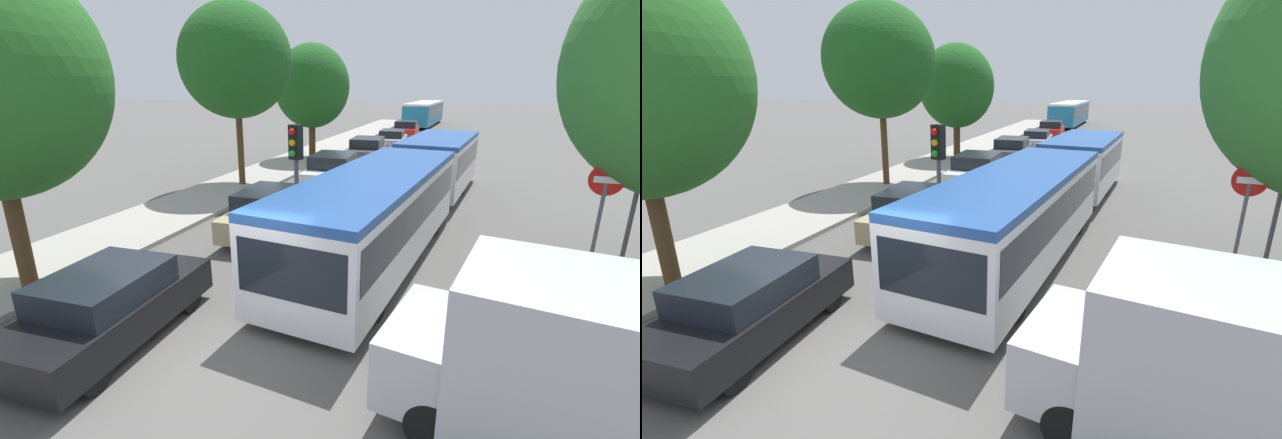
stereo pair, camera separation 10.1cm
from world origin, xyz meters
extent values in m
plane|color=#565451|center=(0.00, 0.00, 0.00)|extent=(200.00, 200.00, 0.00)
cube|color=#9E998E|center=(-6.22, 22.13, 0.07)|extent=(3.20, 54.26, 0.14)
cube|color=silver|center=(1.42, 5.17, 1.20)|extent=(3.24, 8.94, 1.89)
cube|color=black|center=(1.42, 5.17, 1.54)|extent=(3.22, 8.60, 0.83)
cube|color=#234C93|center=(1.42, 5.17, 2.23)|extent=(3.24, 8.94, 0.18)
cube|color=silver|center=(2.27, 13.41, 1.20)|extent=(2.95, 6.19, 1.89)
cube|color=black|center=(2.27, 13.41, 1.54)|extent=(2.95, 5.96, 0.83)
cube|color=#234C93|center=(2.27, 13.41, 2.23)|extent=(2.95, 6.19, 0.18)
cylinder|color=black|center=(1.92, 9.98, 1.20)|extent=(1.82, 1.10, 1.74)
cube|color=black|center=(0.97, 0.86, 1.42)|extent=(2.06, 0.31, 1.01)
cylinder|color=black|center=(2.11, 2.29, 0.46)|extent=(0.37, 0.94, 0.92)
cylinder|color=black|center=(0.15, 2.49, 0.46)|extent=(0.37, 0.94, 0.92)
cylinder|color=black|center=(2.69, 7.85, 0.46)|extent=(0.37, 0.94, 0.92)
cylinder|color=black|center=(0.73, 8.06, 0.46)|extent=(0.37, 0.94, 0.92)
cylinder|color=black|center=(3.25, 13.31, 0.46)|extent=(0.37, 0.94, 0.92)
cylinder|color=black|center=(1.29, 13.52, 0.46)|extent=(0.37, 0.94, 0.92)
cube|color=teal|center=(-1.95, 44.26, 1.29)|extent=(3.06, 11.74, 2.03)
cube|color=black|center=(-1.95, 44.26, 1.66)|extent=(3.05, 11.16, 0.85)
cube|color=silver|center=(-1.95, 44.26, 2.41)|extent=(3.06, 11.74, 0.20)
cylinder|color=black|center=(-2.88, 48.15, 0.51)|extent=(0.34, 1.02, 1.01)
cylinder|color=black|center=(-0.71, 48.06, 0.51)|extent=(0.34, 1.02, 1.01)
cylinder|color=black|center=(-3.18, 40.82, 0.51)|extent=(0.34, 1.02, 1.01)
cylinder|color=black|center=(-1.01, 40.73, 0.51)|extent=(0.34, 1.02, 1.01)
cube|color=black|center=(-2.12, 0.02, 0.56)|extent=(1.87, 4.01, 0.63)
cube|color=black|center=(-2.12, -0.07, 1.12)|extent=(1.64, 2.13, 0.49)
cylinder|color=black|center=(-2.89, 1.24, 0.30)|extent=(0.24, 0.61, 0.60)
cylinder|color=black|center=(-1.50, 1.32, 0.30)|extent=(0.24, 0.61, 0.60)
cylinder|color=black|center=(-2.75, -1.27, 0.30)|extent=(0.24, 0.61, 0.60)
cylinder|color=black|center=(-1.36, -1.19, 0.30)|extent=(0.24, 0.61, 0.60)
cube|color=tan|center=(-2.02, 6.17, 0.58)|extent=(1.93, 4.12, 0.65)
cube|color=black|center=(-2.01, 6.08, 1.15)|extent=(1.69, 2.20, 0.50)
cylinder|color=black|center=(-2.81, 7.43, 0.31)|extent=(0.24, 0.63, 0.62)
cylinder|color=black|center=(-1.37, 7.50, 0.31)|extent=(0.24, 0.63, 0.62)
cylinder|color=black|center=(-2.66, 4.85, 0.31)|extent=(0.24, 0.63, 0.62)
cylinder|color=black|center=(-1.23, 4.92, 0.31)|extent=(0.24, 0.63, 0.62)
cube|color=white|center=(-2.10, 12.63, 0.62)|extent=(2.08, 4.44, 0.70)
cube|color=black|center=(-2.10, 12.52, 1.24)|extent=(1.82, 2.37, 0.54)
cylinder|color=black|center=(-2.95, 13.97, 0.33)|extent=(0.26, 0.67, 0.66)
cylinder|color=black|center=(-1.40, 14.06, 0.33)|extent=(0.26, 0.67, 0.66)
cylinder|color=black|center=(-2.80, 11.20, 0.33)|extent=(0.26, 0.67, 0.66)
cylinder|color=black|center=(-1.25, 11.28, 0.33)|extent=(0.26, 0.67, 0.66)
cube|color=#47474C|center=(-2.18, 19.15, 0.61)|extent=(2.02, 4.33, 0.69)
cube|color=black|center=(-2.18, 19.05, 1.21)|extent=(1.77, 2.31, 0.52)
cylinder|color=black|center=(-3.01, 20.47, 0.32)|extent=(0.26, 0.66, 0.65)
cylinder|color=black|center=(-1.50, 20.55, 0.32)|extent=(0.26, 0.66, 0.65)
cylinder|color=black|center=(-2.86, 17.76, 0.32)|extent=(0.26, 0.66, 0.65)
cylinder|color=black|center=(-1.35, 17.84, 0.32)|extent=(0.26, 0.66, 0.65)
cube|color=#B7BABF|center=(-1.82, 24.90, 0.57)|extent=(1.90, 4.05, 0.64)
cube|color=black|center=(-1.82, 24.81, 1.13)|extent=(1.66, 2.16, 0.49)
cylinder|color=black|center=(-2.60, 26.13, 0.30)|extent=(0.24, 0.62, 0.60)
cylinder|color=black|center=(-1.19, 26.21, 0.30)|extent=(0.24, 0.62, 0.60)
cylinder|color=black|center=(-2.46, 23.59, 0.30)|extent=(0.24, 0.62, 0.60)
cylinder|color=black|center=(-1.05, 23.67, 0.30)|extent=(0.24, 0.62, 0.60)
cube|color=#B21E19|center=(-1.89, 31.43, 0.62)|extent=(2.06, 4.41, 0.70)
cube|color=black|center=(-1.89, 31.33, 1.23)|extent=(1.81, 2.35, 0.53)
cylinder|color=black|center=(-2.74, 32.77, 0.33)|extent=(0.26, 0.67, 0.66)
cylinder|color=black|center=(-1.20, 32.86, 0.33)|extent=(0.26, 0.67, 0.66)
cylinder|color=black|center=(-2.58, 30.01, 0.33)|extent=(0.26, 0.67, 0.66)
cylinder|color=black|center=(-1.05, 30.10, 0.33)|extent=(0.26, 0.67, 0.66)
cube|color=#B7BABF|center=(3.23, 0.32, 0.84)|extent=(1.18, 2.02, 1.00)
cylinder|color=black|center=(3.50, -0.57, 0.36)|extent=(0.75, 0.35, 0.72)
cylinder|color=black|center=(3.76, 1.09, 0.36)|extent=(0.75, 0.35, 0.72)
cylinder|color=#56595E|center=(-0.80, 5.34, 1.70)|extent=(0.12, 0.12, 3.40)
cube|color=black|center=(-0.80, 5.34, 2.95)|extent=(0.37, 0.31, 0.90)
sphere|color=red|center=(-0.84, 5.19, 3.23)|extent=(0.18, 0.18, 0.18)
sphere|color=#EAAD14|center=(-0.84, 5.19, 2.95)|extent=(0.18, 0.18, 0.18)
sphere|color=green|center=(-0.84, 5.19, 2.67)|extent=(0.18, 0.18, 0.18)
cylinder|color=#56595E|center=(6.34, 5.37, 1.20)|extent=(0.08, 0.08, 2.40)
cylinder|color=red|center=(6.34, 5.37, 2.47)|extent=(0.70, 0.03, 0.70)
cube|color=white|center=(6.34, 5.35, 2.47)|extent=(0.50, 0.04, 0.14)
cylinder|color=#56595E|center=(7.22, 6.30, 1.80)|extent=(0.10, 0.10, 3.60)
cylinder|color=#51381E|center=(-5.20, 0.75, 1.39)|extent=(0.33, 0.33, 2.77)
ellipsoid|color=#3D7F38|center=(-4.75, 1.01, 3.83)|extent=(2.69, 2.69, 2.59)
cylinder|color=#51381E|center=(-6.00, 11.39, 1.78)|extent=(0.28, 0.28, 3.57)
ellipsoid|color=#1E561E|center=(-6.00, 11.39, 5.31)|extent=(4.66, 4.66, 4.64)
cylinder|color=#51381E|center=(-5.58, 19.11, 1.25)|extent=(0.40, 0.40, 2.51)
ellipsoid|color=#1E561E|center=(-5.58, 19.11, 4.28)|extent=(4.35, 4.35, 4.72)
ellipsoid|color=#1E561E|center=(-6.02, 19.10, 3.57)|extent=(2.61, 2.61, 2.60)
camera|label=1|loc=(3.62, -5.06, 4.41)|focal=24.00mm
camera|label=2|loc=(3.71, -5.03, 4.41)|focal=24.00mm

